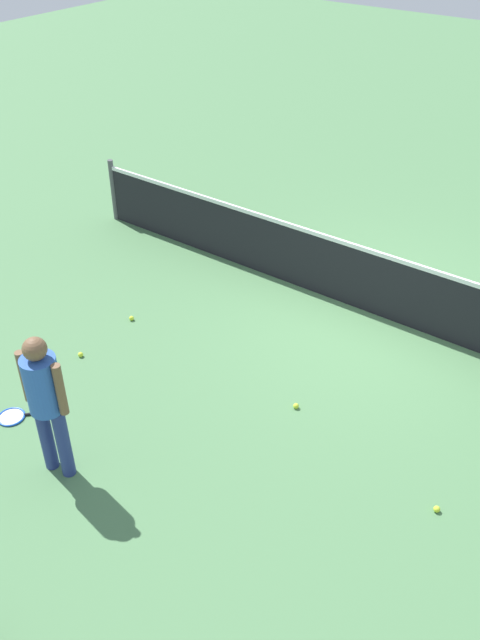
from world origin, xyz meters
The scene contains 8 objects.
ground_plane centered at (0.00, 0.00, 0.00)m, with size 40.00×40.00×0.00m, color #4C7A4C.
court_net centered at (0.00, 0.00, 0.50)m, with size 10.09×0.09×1.07m.
player_near_side centered at (-1.34, -4.52, 1.01)m, with size 0.53×0.39×1.70m.
tennis_racket_near_player centered at (-2.37, -4.31, 0.01)m, with size 0.52×0.55×0.03m.
tennis_ball_near_player centered at (-2.59, -3.09, 0.03)m, with size 0.07×0.07×0.07m, color #C6E033.
tennis_ball_by_net centered at (-2.63, -2.11, 0.03)m, with size 0.07×0.07×0.07m, color #C6E033.
tennis_ball_midcourt centered at (2.05, -2.73, 0.03)m, with size 0.07×0.07×0.07m, color #C6E033.
tennis_ball_baseline centered at (0.15, -2.28, 0.03)m, with size 0.07×0.07×0.07m, color #C6E033.
Camera 1 is at (3.04, -7.34, 5.33)m, focal length 37.75 mm.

